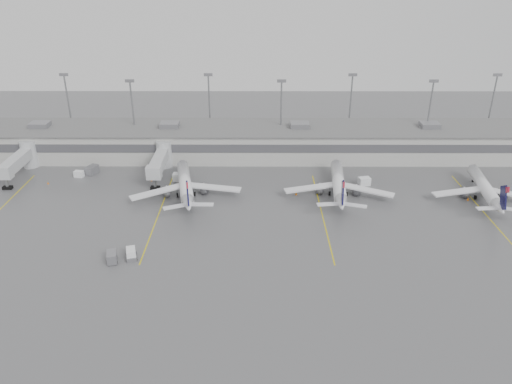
{
  "coord_description": "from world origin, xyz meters",
  "views": [
    {
      "loc": [
        3.6,
        -70.72,
        50.15
      ],
      "look_at": [
        3.35,
        24.0,
        5.0
      ],
      "focal_mm": 35.0,
      "sensor_mm": 36.0,
      "label": 1
    }
  ],
  "objects_px": {
    "jet_far_right": "(485,188)",
    "jet_mid_right": "(339,184)",
    "baggage_tug": "(131,254)",
    "jet_mid_left": "(185,184)"
  },
  "relations": [
    {
      "from": "jet_mid_left",
      "to": "jet_far_right",
      "type": "xyz_separation_m",
      "value": [
        67.81,
        -1.56,
        -0.14
      ]
    },
    {
      "from": "baggage_tug",
      "to": "jet_far_right",
      "type": "bearing_deg",
      "value": 3.54
    },
    {
      "from": "jet_mid_left",
      "to": "jet_mid_right",
      "type": "relative_size",
      "value": 1.0
    },
    {
      "from": "jet_far_right",
      "to": "baggage_tug",
      "type": "relative_size",
      "value": 8.08
    },
    {
      "from": "jet_far_right",
      "to": "jet_mid_right",
      "type": "bearing_deg",
      "value": -176.31
    },
    {
      "from": "baggage_tug",
      "to": "jet_mid_right",
      "type": "bearing_deg",
      "value": 17.93
    },
    {
      "from": "jet_mid_right",
      "to": "baggage_tug",
      "type": "relative_size",
      "value": 8.42
    },
    {
      "from": "jet_mid_left",
      "to": "baggage_tug",
      "type": "distance_m",
      "value": 27.12
    },
    {
      "from": "jet_mid_left",
      "to": "jet_far_right",
      "type": "height_order",
      "value": "jet_mid_left"
    },
    {
      "from": "jet_mid_left",
      "to": "baggage_tug",
      "type": "bearing_deg",
      "value": -114.72
    }
  ]
}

